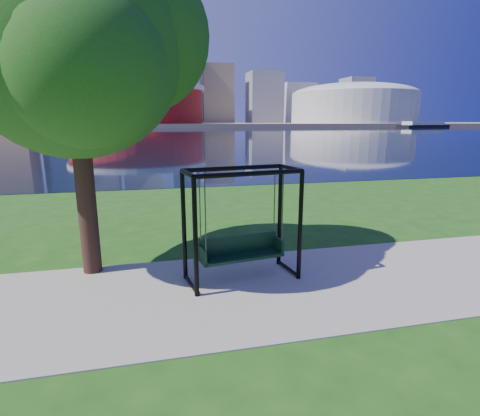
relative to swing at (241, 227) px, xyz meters
name	(u,v)px	position (x,y,z in m)	size (l,w,h in m)	color
ground	(233,281)	(-0.22, -0.10, -1.19)	(900.00, 900.00, 0.00)	#1E5114
path	(238,291)	(-0.22, -0.60, -1.17)	(120.00, 4.00, 0.03)	#9E937F
river	(157,134)	(-0.22, 101.90, -1.18)	(900.00, 180.00, 0.02)	black
far_bank	(153,124)	(-0.22, 305.90, -0.19)	(900.00, 228.00, 2.00)	#937F60
stadium	(136,103)	(-10.22, 234.90, 13.04)	(83.00, 83.00, 32.00)	maroon
arena	(353,103)	(134.78, 234.90, 14.69)	(84.00, 84.00, 26.56)	beige
skyline	(145,80)	(-4.48, 319.29, 34.70)	(392.00, 66.00, 96.50)	gray
swing	(241,227)	(0.00, 0.00, 0.00)	(2.53, 1.39, 2.46)	black
park_tree	(69,41)	(-3.32, 1.20, 3.81)	(5.80, 5.24, 7.20)	black
barge	(423,125)	(147.88, 179.24, 0.30)	(33.98, 15.67, 3.29)	black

